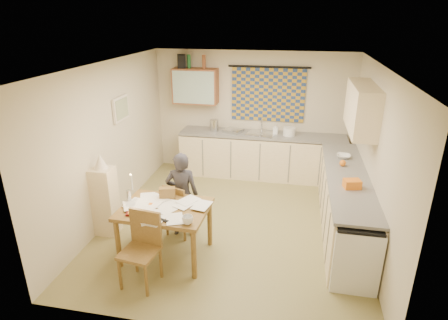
% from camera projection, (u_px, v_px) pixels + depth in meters
% --- Properties ---
extents(floor, '(4.00, 4.50, 0.02)m').
position_uv_depth(floor, '(233.00, 223.00, 6.07)').
color(floor, olive).
rests_on(floor, ground).
extents(ceiling, '(4.00, 4.50, 0.02)m').
position_uv_depth(ceiling, '(235.00, 64.00, 5.14)').
color(ceiling, white).
rests_on(ceiling, floor).
extents(wall_back, '(4.00, 0.02, 2.50)m').
position_uv_depth(wall_back, '(253.00, 113.00, 7.67)').
color(wall_back, beige).
rests_on(wall_back, floor).
extents(wall_front, '(4.00, 0.02, 2.50)m').
position_uv_depth(wall_front, '(193.00, 230.00, 3.54)').
color(wall_front, beige).
rests_on(wall_front, floor).
extents(wall_left, '(0.02, 4.50, 2.50)m').
position_uv_depth(wall_left, '(110.00, 142.00, 5.97)').
color(wall_left, beige).
rests_on(wall_left, floor).
extents(wall_right, '(0.02, 4.50, 2.50)m').
position_uv_depth(wall_right, '(375.00, 160.00, 5.24)').
color(wall_right, beige).
rests_on(wall_right, floor).
extents(window_blind, '(1.45, 0.03, 1.05)m').
position_uv_depth(window_blind, '(268.00, 95.00, 7.43)').
color(window_blind, navy).
rests_on(window_blind, wall_back).
extents(curtain_rod, '(1.60, 0.04, 0.04)m').
position_uv_depth(curtain_rod, '(269.00, 67.00, 7.21)').
color(curtain_rod, black).
rests_on(curtain_rod, wall_back).
extents(wall_cabinet, '(0.90, 0.34, 0.70)m').
position_uv_depth(wall_cabinet, '(195.00, 86.00, 7.51)').
color(wall_cabinet, brown).
rests_on(wall_cabinet, wall_back).
extents(wall_cabinet_glass, '(0.84, 0.02, 0.64)m').
position_uv_depth(wall_cabinet_glass, '(193.00, 88.00, 7.36)').
color(wall_cabinet_glass, '#99B2A5').
rests_on(wall_cabinet_glass, wall_back).
extents(upper_cabinet_right, '(0.34, 1.30, 0.70)m').
position_uv_depth(upper_cabinet_right, '(362.00, 108.00, 5.56)').
color(upper_cabinet_right, beige).
rests_on(upper_cabinet_right, wall_right).
extents(framed_print, '(0.04, 0.50, 0.40)m').
position_uv_depth(framed_print, '(121.00, 108.00, 6.16)').
color(framed_print, beige).
rests_on(framed_print, wall_left).
extents(print_canvas, '(0.01, 0.42, 0.32)m').
position_uv_depth(print_canvas, '(122.00, 109.00, 6.16)').
color(print_canvas, beige).
rests_on(print_canvas, wall_left).
extents(counter_back, '(3.30, 0.62, 0.92)m').
position_uv_depth(counter_back, '(261.00, 156.00, 7.63)').
color(counter_back, beige).
rests_on(counter_back, floor).
extents(counter_right, '(0.62, 2.95, 0.92)m').
position_uv_depth(counter_right, '(344.00, 203.00, 5.75)').
color(counter_right, beige).
rests_on(counter_right, floor).
extents(stove, '(0.55, 0.55, 0.86)m').
position_uv_depth(stove, '(354.00, 252.00, 4.59)').
color(stove, white).
rests_on(stove, floor).
extents(sink, '(0.64, 0.57, 0.10)m').
position_uv_depth(sink, '(261.00, 136.00, 7.48)').
color(sink, silver).
rests_on(sink, counter_back).
extents(tap, '(0.03, 0.03, 0.28)m').
position_uv_depth(tap, '(262.00, 125.00, 7.58)').
color(tap, silver).
rests_on(tap, counter_back).
extents(dish_rack, '(0.44, 0.41, 0.06)m').
position_uv_depth(dish_rack, '(233.00, 131.00, 7.56)').
color(dish_rack, silver).
rests_on(dish_rack, counter_back).
extents(kettle, '(0.21, 0.21, 0.24)m').
position_uv_depth(kettle, '(214.00, 125.00, 7.60)').
color(kettle, silver).
rests_on(kettle, counter_back).
extents(mixing_bowl, '(0.27, 0.27, 0.16)m').
position_uv_depth(mixing_bowl, '(289.00, 131.00, 7.34)').
color(mixing_bowl, white).
rests_on(mixing_bowl, counter_back).
extents(soap_bottle, '(0.11, 0.11, 0.21)m').
position_uv_depth(soap_bottle, '(276.00, 129.00, 7.42)').
color(soap_bottle, white).
rests_on(soap_bottle, counter_back).
extents(bowl, '(0.25, 0.25, 0.06)m').
position_uv_depth(bowl, '(343.00, 156.00, 6.22)').
color(bowl, white).
rests_on(bowl, counter_right).
extents(orange_bag, '(0.25, 0.21, 0.12)m').
position_uv_depth(orange_bag, '(352.00, 184.00, 5.13)').
color(orange_bag, orange).
rests_on(orange_bag, counter_right).
extents(fruit_orange, '(0.10, 0.10, 0.10)m').
position_uv_depth(fruit_orange, '(343.00, 163.00, 5.87)').
color(fruit_orange, orange).
rests_on(fruit_orange, counter_right).
extents(speaker, '(0.22, 0.24, 0.26)m').
position_uv_depth(speaker, '(181.00, 61.00, 7.38)').
color(speaker, black).
rests_on(speaker, wall_cabinet).
extents(bottle_green, '(0.09, 0.09, 0.26)m').
position_uv_depth(bottle_green, '(189.00, 61.00, 7.36)').
color(bottle_green, '#195926').
rests_on(bottle_green, wall_cabinet).
extents(bottle_brown, '(0.08, 0.08, 0.26)m').
position_uv_depth(bottle_brown, '(204.00, 62.00, 7.30)').
color(bottle_brown, brown).
rests_on(bottle_brown, wall_cabinet).
extents(dining_table, '(1.19, 0.92, 0.75)m').
position_uv_depth(dining_table, '(166.00, 231.00, 5.12)').
color(dining_table, brown).
rests_on(dining_table, floor).
extents(chair_far, '(0.48, 0.48, 0.84)m').
position_uv_depth(chair_far, '(181.00, 218.00, 5.68)').
color(chair_far, brown).
rests_on(chair_far, floor).
extents(chair_near, '(0.48, 0.48, 0.94)m').
position_uv_depth(chair_near, '(141.00, 263.00, 4.62)').
color(chair_near, brown).
rests_on(chair_near, floor).
extents(person, '(0.57, 0.45, 1.32)m').
position_uv_depth(person, '(182.00, 195.00, 5.53)').
color(person, black).
rests_on(person, floor).
extents(shelf_stand, '(0.32, 0.30, 1.07)m').
position_uv_depth(shelf_stand, '(105.00, 201.00, 5.61)').
color(shelf_stand, beige).
rests_on(shelf_stand, floor).
extents(lampshade, '(0.20, 0.20, 0.22)m').
position_uv_depth(lampshade, '(100.00, 161.00, 5.37)').
color(lampshade, beige).
rests_on(lampshade, shelf_stand).
extents(letter_rack, '(0.24, 0.16, 0.16)m').
position_uv_depth(letter_rack, '(167.00, 193.00, 5.21)').
color(letter_rack, brown).
rests_on(letter_rack, dining_table).
extents(mug, '(0.15, 0.15, 0.11)m').
position_uv_depth(mug, '(188.00, 220.00, 4.58)').
color(mug, white).
rests_on(mug, dining_table).
extents(magazine, '(0.28, 0.32, 0.02)m').
position_uv_depth(magazine, '(127.00, 211.00, 4.87)').
color(magazine, maroon).
rests_on(magazine, dining_table).
extents(book, '(0.21, 0.28, 0.02)m').
position_uv_depth(book, '(135.00, 207.00, 4.98)').
color(book, orange).
rests_on(book, dining_table).
extents(orange_box, '(0.13, 0.10, 0.04)m').
position_uv_depth(orange_box, '(133.00, 213.00, 4.80)').
color(orange_box, orange).
rests_on(orange_box, dining_table).
extents(eyeglasses, '(0.14, 0.08, 0.02)m').
position_uv_depth(eyeglasses, '(164.00, 220.00, 4.66)').
color(eyeglasses, black).
rests_on(eyeglasses, dining_table).
extents(candle_holder, '(0.07, 0.07, 0.18)m').
position_uv_depth(candle_holder, '(129.00, 196.00, 5.09)').
color(candle_holder, silver).
rests_on(candle_holder, dining_table).
extents(candle, '(0.03, 0.03, 0.22)m').
position_uv_depth(candle, '(132.00, 182.00, 5.04)').
color(candle, white).
rests_on(candle, dining_table).
extents(candle_flame, '(0.02, 0.02, 0.02)m').
position_uv_depth(candle_flame, '(130.00, 175.00, 4.97)').
color(candle_flame, '#FFCC66').
rests_on(candle_flame, dining_table).
extents(papers, '(1.22, 0.93, 0.03)m').
position_uv_depth(papers, '(158.00, 207.00, 4.97)').
color(papers, white).
rests_on(papers, dining_table).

